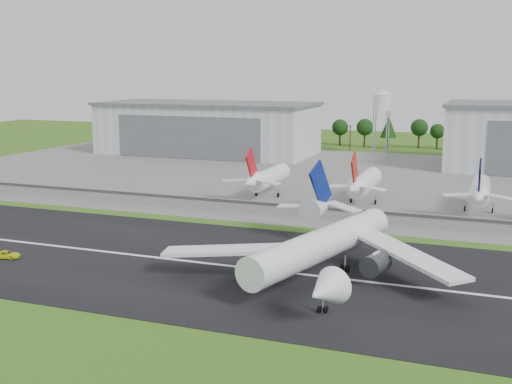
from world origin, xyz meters
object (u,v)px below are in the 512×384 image
at_px(main_airliner, 322,252).
at_px(ground_vehicle, 7,255).
at_px(parked_jet_red_a, 266,178).
at_px(parked_jet_red_b, 363,184).
at_px(parked_jet_navy, 480,191).

distance_m(main_airliner, ground_vehicle, 63.66).
height_order(ground_vehicle, parked_jet_red_a, parked_jet_red_a).
bearing_deg(parked_jet_red_b, main_airliner, -84.99).
bearing_deg(main_airliner, parked_jet_red_b, -69.34).
height_order(main_airliner, parked_jet_red_a, main_airliner).
height_order(ground_vehicle, parked_jet_red_b, parked_jet_red_b).
height_order(main_airliner, parked_jet_navy, main_airliner).
bearing_deg(main_airliner, ground_vehicle, 25.29).
bearing_deg(parked_jet_red_b, parked_jet_navy, -0.06).
bearing_deg(parked_jet_navy, parked_jet_red_a, 179.99).
distance_m(main_airliner, parked_jet_navy, 71.57).
height_order(main_airliner, ground_vehicle, main_airliner).
bearing_deg(parked_jet_red_a, parked_jet_red_b, 0.05).
relative_size(ground_vehicle, parked_jet_red_b, 0.17).
bearing_deg(parked_jet_red_a, parked_jet_navy, -0.01).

